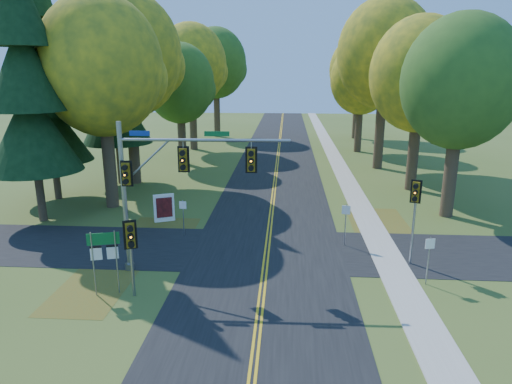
# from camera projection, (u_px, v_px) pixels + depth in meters

# --- Properties ---
(ground) EXTENTS (160.00, 160.00, 0.00)m
(ground) POSITION_uv_depth(u_px,v_px,m) (265.00, 266.00, 22.43)
(ground) COLOR #3D521D
(ground) RESTS_ON ground
(road_main) EXTENTS (8.00, 160.00, 0.02)m
(road_main) POSITION_uv_depth(u_px,v_px,m) (265.00, 265.00, 22.43)
(road_main) COLOR black
(road_main) RESTS_ON ground
(road_cross) EXTENTS (60.00, 6.00, 0.02)m
(road_cross) POSITION_uv_depth(u_px,v_px,m) (267.00, 250.00, 24.35)
(road_cross) COLOR black
(road_cross) RESTS_ON ground
(centerline_left) EXTENTS (0.10, 160.00, 0.01)m
(centerline_left) POSITION_uv_depth(u_px,v_px,m) (263.00, 265.00, 22.43)
(centerline_left) COLOR gold
(centerline_left) RESTS_ON road_main
(centerline_right) EXTENTS (0.10, 160.00, 0.01)m
(centerline_right) POSITION_uv_depth(u_px,v_px,m) (267.00, 265.00, 22.42)
(centerline_right) COLOR gold
(centerline_right) RESTS_ON road_main
(sidewalk_east) EXTENTS (1.60, 160.00, 0.06)m
(sidewalk_east) POSITION_uv_depth(u_px,v_px,m) (393.00, 269.00, 22.02)
(sidewalk_east) COLOR #9E998E
(sidewalk_east) RESTS_ON ground
(leaf_patch_w_near) EXTENTS (4.00, 6.00, 0.00)m
(leaf_patch_w_near) POSITION_uv_depth(u_px,v_px,m) (158.00, 234.00, 26.71)
(leaf_patch_w_near) COLOR brown
(leaf_patch_w_near) RESTS_ON ground
(leaf_patch_e) EXTENTS (3.50, 8.00, 0.00)m
(leaf_patch_e) POSITION_uv_depth(u_px,v_px,m) (381.00, 228.00, 27.76)
(leaf_patch_e) COLOR brown
(leaf_patch_e) RESTS_ON ground
(leaf_patch_w_far) EXTENTS (3.00, 5.00, 0.00)m
(leaf_patch_w_far) POSITION_uv_depth(u_px,v_px,m) (92.00, 289.00, 20.03)
(leaf_patch_w_far) COLOR brown
(leaf_patch_w_far) RESTS_ON ground
(tree_w_a) EXTENTS (8.00, 8.00, 14.15)m
(tree_w_a) POSITION_uv_depth(u_px,v_px,m) (103.00, 67.00, 29.72)
(tree_w_a) COLOR #38281C
(tree_w_a) RESTS_ON ground
(tree_e_a) EXTENTS (7.20, 7.20, 12.73)m
(tree_e_a) POSITION_uv_depth(u_px,v_px,m) (461.00, 83.00, 27.89)
(tree_e_a) COLOR #38281C
(tree_e_a) RESTS_ON ground
(tree_w_b) EXTENTS (8.60, 8.60, 15.38)m
(tree_w_b) POSITION_uv_depth(u_px,v_px,m) (129.00, 56.00, 36.18)
(tree_w_b) COLOR #38281C
(tree_w_b) RESTS_ON ground
(tree_e_b) EXTENTS (7.60, 7.60, 13.33)m
(tree_e_b) POSITION_uv_depth(u_px,v_px,m) (421.00, 75.00, 34.39)
(tree_e_b) COLOR #38281C
(tree_e_b) RESTS_ON ground
(tree_w_c) EXTENTS (6.80, 6.80, 11.91)m
(tree_w_c) POSITION_uv_depth(u_px,v_px,m) (180.00, 84.00, 44.55)
(tree_w_c) COLOR #38281C
(tree_w_c) RESTS_ON ground
(tree_e_c) EXTENTS (8.80, 8.80, 15.79)m
(tree_e_c) POSITION_uv_depth(u_px,v_px,m) (386.00, 54.00, 41.81)
(tree_e_c) COLOR #38281C
(tree_e_c) RESTS_ON ground
(tree_w_d) EXTENTS (8.20, 8.20, 14.56)m
(tree_w_d) POSITION_uv_depth(u_px,v_px,m) (192.00, 65.00, 52.50)
(tree_w_d) COLOR #38281C
(tree_w_d) RESTS_ON ground
(tree_e_d) EXTENTS (7.00, 7.00, 12.32)m
(tree_e_d) POSITION_uv_depth(u_px,v_px,m) (362.00, 79.00, 51.33)
(tree_e_d) COLOR #38281C
(tree_e_d) RESTS_ON ground
(tree_w_e) EXTENTS (8.40, 8.40, 14.97)m
(tree_w_e) POSITION_uv_depth(u_px,v_px,m) (217.00, 64.00, 62.84)
(tree_w_e) COLOR #38281C
(tree_w_e) RESTS_ON ground
(tree_e_e) EXTENTS (7.80, 7.80, 13.74)m
(tree_e_e) POSITION_uv_depth(u_px,v_px,m) (359.00, 70.00, 61.31)
(tree_e_e) COLOR #38281C
(tree_e_e) RESTS_ON ground
(pine_a) EXTENTS (5.60, 5.60, 19.48)m
(pine_a) POSITION_uv_depth(u_px,v_px,m) (25.00, 72.00, 26.76)
(pine_a) COLOR #38281C
(pine_a) RESTS_ON ground
(pine_b) EXTENTS (5.60, 5.60, 17.31)m
(pine_b) POSITION_uv_depth(u_px,v_px,m) (46.00, 87.00, 31.94)
(pine_b) COLOR #38281C
(pine_b) RESTS_ON ground
(pine_c) EXTENTS (5.60, 5.60, 20.56)m
(pine_c) POSITION_uv_depth(u_px,v_px,m) (112.00, 65.00, 36.16)
(pine_c) COLOR #38281C
(pine_c) RESTS_ON ground
(traffic_mast) EXTENTS (7.85, 0.76, 7.12)m
(traffic_mast) POSITION_uv_depth(u_px,v_px,m) (164.00, 178.00, 20.71)
(traffic_mast) COLOR gray
(traffic_mast) RESTS_ON ground
(east_signal_pole) EXTENTS (0.47, 0.57, 4.33)m
(east_signal_pole) POSITION_uv_depth(u_px,v_px,m) (415.00, 201.00, 21.66)
(east_signal_pole) COLOR gray
(east_signal_pole) RESTS_ON ground
(ped_signal_pole) EXTENTS (0.51, 0.63, 3.46)m
(ped_signal_pole) POSITION_uv_depth(u_px,v_px,m) (131.00, 241.00, 18.62)
(ped_signal_pole) COLOR gray
(ped_signal_pole) RESTS_ON ground
(route_sign_cluster) EXTENTS (1.29, 0.39, 2.85)m
(route_sign_cluster) POSITION_uv_depth(u_px,v_px,m) (104.00, 250.00, 19.13)
(route_sign_cluster) COLOR gray
(route_sign_cluster) RESTS_ON ground
(info_kiosk) EXTENTS (1.25, 0.69, 1.78)m
(info_kiosk) POSITION_uv_depth(u_px,v_px,m) (164.00, 208.00, 28.72)
(info_kiosk) COLOR white
(info_kiosk) RESTS_ON ground
(reg_sign_e_north) EXTENTS (0.45, 0.11, 2.37)m
(reg_sign_e_north) POSITION_uv_depth(u_px,v_px,m) (346.00, 217.00, 24.57)
(reg_sign_e_north) COLOR gray
(reg_sign_e_north) RESTS_ON ground
(reg_sign_e_south) EXTENTS (0.43, 0.12, 2.26)m
(reg_sign_e_south) POSITION_uv_depth(u_px,v_px,m) (429.00, 252.00, 20.09)
(reg_sign_e_south) COLOR gray
(reg_sign_e_south) RESTS_ON ground
(reg_sign_w) EXTENTS (0.41, 0.08, 2.13)m
(reg_sign_w) POSITION_uv_depth(u_px,v_px,m) (183.00, 211.00, 26.14)
(reg_sign_w) COLOR gray
(reg_sign_w) RESTS_ON ground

